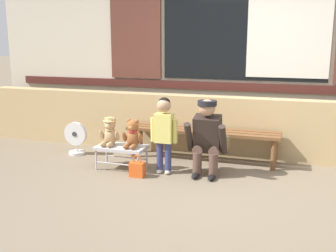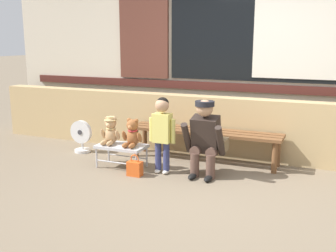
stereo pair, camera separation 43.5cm
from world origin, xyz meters
TOP-DOWN VIEW (x-y plane):
  - ground_plane at (0.00, 0.00)m, footprint 60.00×60.00m
  - brick_low_wall at (0.00, 1.43)m, footprint 8.09×0.25m
  - shop_facade at (0.00, 1.94)m, footprint 8.26×0.26m
  - wooden_bench_long at (-0.40, 1.06)m, footprint 2.10×0.40m
  - small_display_bench at (-1.31, 0.39)m, footprint 0.64×0.36m
  - teddy_bear_with_hat at (-1.47, 0.39)m, footprint 0.28×0.27m
  - teddy_bear_plain at (-1.15, 0.39)m, footprint 0.28×0.26m
  - child_standing at (-0.73, 0.38)m, footprint 0.35×0.18m
  - adult_crouching at (-0.20, 0.49)m, footprint 0.50×0.49m
  - handbag_on_ground at (-1.00, 0.15)m, footprint 0.18×0.11m
  - floor_fan at (-2.21, 0.78)m, footprint 0.34×0.24m

SIDE VIEW (x-z plane):
  - ground_plane at x=0.00m, z-range 0.00..0.00m
  - handbag_on_ground at x=-1.00m, z-range -0.04..0.23m
  - floor_fan at x=-2.21m, z-range 0.00..0.48m
  - small_display_bench at x=-1.31m, z-range 0.12..0.42m
  - wooden_bench_long at x=-0.40m, z-range 0.15..0.59m
  - brick_low_wall at x=0.00m, z-range 0.00..0.85m
  - teddy_bear_plain at x=-1.15m, z-range 0.28..0.65m
  - teddy_bear_with_hat at x=-1.47m, z-range 0.29..0.65m
  - adult_crouching at x=-0.20m, z-range 0.01..0.96m
  - child_standing at x=-0.73m, z-range 0.11..1.07m
  - shop_facade at x=0.00m, z-range 0.00..3.72m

